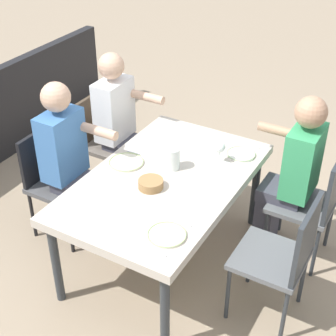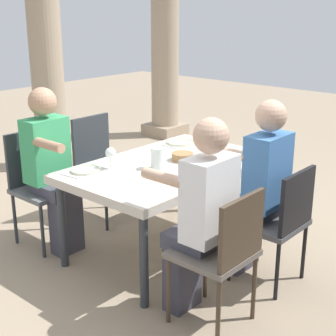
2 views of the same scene
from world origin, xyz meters
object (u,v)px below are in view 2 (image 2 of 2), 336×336
at_px(stone_column_centre, 45,42).
at_px(wine_glass_0, 111,153).
at_px(dining_table, 168,172).
at_px(diner_man_white, 200,214).
at_px(diner_woman_green, 258,185).
at_px(chair_west_south, 223,249).
at_px(water_pitcher, 158,159).
at_px(plate_0, 85,170).
at_px(plate_1, 201,173).
at_px(chair_west_north, 39,180).
at_px(plate_2, 180,142).
at_px(chair_mid_north, 100,161).
at_px(diner_guest_third, 52,165).
at_px(bread_basket, 182,157).
at_px(chair_mid_south, 279,218).
at_px(stone_column_far, 165,44).

height_order(stone_column_centre, wine_glass_0, stone_column_centre).
relative_size(dining_table, diner_man_white, 1.23).
bearing_deg(diner_woman_green, diner_man_white, -179.74).
xyz_separation_m(chair_west_south, wine_glass_0, (0.18, 1.16, 0.33)).
height_order(dining_table, water_pitcher, water_pitcher).
distance_m(plate_0, plate_1, 0.85).
relative_size(wine_glass_0, plate_1, 0.66).
bearing_deg(plate_1, chair_west_north, 112.74).
bearing_deg(plate_2, chair_west_south, -130.99).
xyz_separation_m(chair_west_south, chair_mid_north, (0.67, 1.84, 0.02)).
height_order(chair_west_north, plate_0, chair_west_north).
distance_m(stone_column_centre, plate_2, 2.36).
height_order(diner_man_white, stone_column_centre, stone_column_centre).
relative_size(diner_man_white, diner_guest_third, 1.00).
distance_m(plate_1, plate_2, 0.85).
xyz_separation_m(chair_west_north, chair_mid_north, (0.67, 0.00, 0.01)).
height_order(chair_west_south, plate_1, chair_west_south).
bearing_deg(stone_column_centre, chair_west_north, -129.14).
xyz_separation_m(diner_man_white, bread_basket, (0.70, 0.72, 0.06)).
relative_size(chair_west_north, plate_1, 3.69).
relative_size(diner_woman_green, stone_column_centre, 0.44).
height_order(diner_woman_green, plate_0, diner_woman_green).
distance_m(chair_mid_south, diner_man_white, 0.72).
relative_size(wine_glass_0, water_pitcher, 1.03).
xyz_separation_m(diner_woman_green, water_pitcher, (-0.25, 0.72, 0.10)).
xyz_separation_m(diner_man_white, plate_1, (0.53, 0.41, 0.04)).
bearing_deg(plate_1, diner_guest_third, 116.44).
bearing_deg(stone_column_centre, plate_0, -120.69).
relative_size(chair_west_north, diner_woman_green, 0.71).
height_order(plate_0, plate_2, same).
xyz_separation_m(water_pitcher, bread_basket, (0.28, -0.01, -0.04)).
xyz_separation_m(chair_west_north, plate_0, (0.01, -0.58, 0.21)).
bearing_deg(bread_basket, stone_column_far, 43.59).
bearing_deg(chair_west_south, dining_table, 58.77).
bearing_deg(chair_mid_north, diner_man_white, -111.93).
xyz_separation_m(stone_column_centre, water_pitcher, (-0.91, -2.56, -0.68)).
height_order(chair_mid_north, diner_man_white, diner_man_white).
bearing_deg(stone_column_far, diner_woman_green, -129.74).
bearing_deg(diner_guest_third, wine_glass_0, -69.83).
height_order(chair_mid_south, wine_glass_0, wine_glass_0).
relative_size(diner_woman_green, diner_guest_third, 1.00).
distance_m(chair_mid_north, diner_man_white, 1.80).
relative_size(chair_mid_north, plate_1, 3.73).
distance_m(dining_table, diner_woman_green, 0.75).
relative_size(stone_column_centre, stone_column_far, 1.11).
height_order(dining_table, diner_man_white, diner_man_white).
relative_size(diner_man_white, plate_2, 5.54).
relative_size(stone_column_centre, bread_basket, 17.74).
distance_m(stone_column_centre, plate_0, 2.67).
height_order(dining_table, chair_west_north, chair_west_north).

